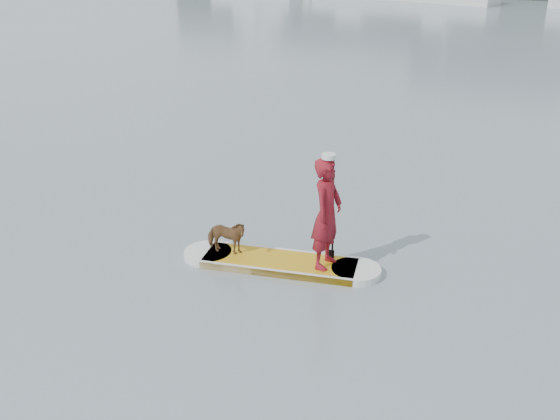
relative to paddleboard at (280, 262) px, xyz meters
The scene contains 6 objects.
ground 0.48m from the paddleboard, 146.31° to the left, with size 140.00×140.00×0.00m, color slate.
paddleboard is the anchor object (origin of this frame).
paddler 1.22m from the paddleboard, 17.94° to the left, with size 0.66×0.43×1.80m, color maroon.
white_cap 2.04m from the paddleboard, 17.94° to the left, with size 0.22×0.22×0.07m, color silver.
dog 0.98m from the paddleboard, 162.06° to the right, with size 0.32×0.71×0.60m, color brown.
paddle 1.12m from the paddleboard, 35.88° to the left, with size 0.12×0.29×2.00m.
Camera 1 is at (5.15, -7.89, 4.96)m, focal length 40.00 mm.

